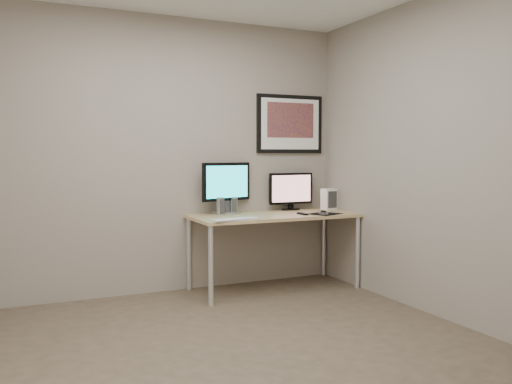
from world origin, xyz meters
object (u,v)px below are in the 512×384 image
(speaker_right, at_px, (234,205))
(keyboard, at_px, (235,219))
(framed_art, at_px, (290,124))
(monitor_large, at_px, (226,185))
(speaker_left, at_px, (220,206))
(fan_unit, at_px, (329,199))
(desk, at_px, (274,221))
(monitor_tv, at_px, (291,190))

(speaker_right, height_order, keyboard, speaker_right)
(framed_art, distance_m, monitor_large, 0.97)
(monitor_large, relative_size, speaker_left, 3.15)
(speaker_right, distance_m, fan_unit, 1.05)
(desk, bearing_deg, speaker_left, 164.37)
(desk, relative_size, monitor_large, 2.97)
(desk, distance_m, monitor_tv, 0.51)
(desk, height_order, speaker_right, speaker_right)
(speaker_right, relative_size, keyboard, 0.37)
(speaker_left, relative_size, keyboard, 0.38)
(speaker_left, relative_size, fan_unit, 0.77)
(framed_art, height_order, keyboard, framed_art)
(framed_art, height_order, speaker_right, framed_art)
(speaker_right, height_order, fan_unit, fan_unit)
(framed_art, distance_m, speaker_right, 1.06)
(monitor_large, relative_size, monitor_tv, 1.09)
(framed_art, relative_size, monitor_tv, 1.52)
(framed_art, relative_size, speaker_right, 4.59)
(monitor_tv, distance_m, speaker_right, 0.68)
(monitor_tv, distance_m, speaker_left, 0.86)
(framed_art, xyz_separation_m, monitor_tv, (-0.01, -0.06, -0.68))
(desk, relative_size, framed_art, 2.13)
(desk, xyz_separation_m, framed_art, (0.35, 0.33, 0.96))
(monitor_tv, distance_m, keyboard, 1.04)
(desk, height_order, framed_art, framed_art)
(monitor_large, distance_m, fan_unit, 1.13)
(keyboard, bearing_deg, monitor_large, 69.25)
(desk, distance_m, speaker_right, 0.41)
(monitor_tv, bearing_deg, desk, -140.41)
(speaker_right, distance_m, keyboard, 0.53)
(monitor_large, height_order, speaker_right, monitor_large)
(desk, height_order, monitor_large, monitor_large)
(desk, distance_m, monitor_large, 0.58)
(speaker_left, xyz_separation_m, fan_unit, (1.22, 0.01, 0.03))
(desk, relative_size, keyboard, 3.60)
(speaker_left, height_order, keyboard, speaker_left)
(desk, bearing_deg, framed_art, 43.46)
(speaker_left, bearing_deg, framed_art, 2.08)
(framed_art, relative_size, fan_unit, 3.40)
(speaker_right, xyz_separation_m, keyboard, (-0.19, -0.49, -0.07))
(keyboard, bearing_deg, monitor_tv, 25.79)
(framed_art, bearing_deg, fan_unit, -26.55)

